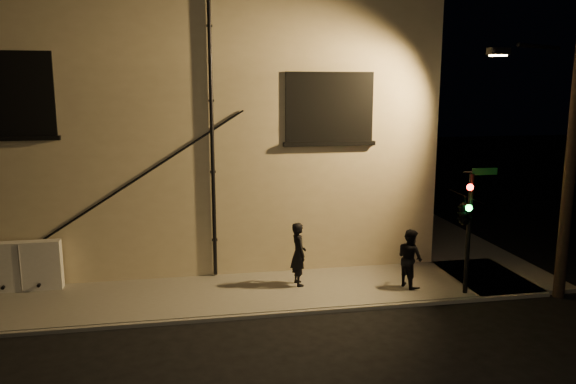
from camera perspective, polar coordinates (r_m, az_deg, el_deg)
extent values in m
plane|color=black|center=(14.32, 0.72, -12.29)|extent=(90.00, 90.00, 0.00)
cube|color=slate|center=(15.46, -11.57, -10.50)|extent=(20.00, 3.00, 0.12)
cube|color=slate|center=(23.48, 12.57, -3.17)|extent=(3.00, 16.00, 0.12)
cube|color=beige|center=(21.97, -11.70, 6.99)|extent=(16.00, 12.00, 8.50)
cube|color=black|center=(22.14, -12.16, 18.43)|extent=(16.20, 12.20, 0.30)
cube|color=black|center=(16.50, -26.41, 8.93)|extent=(2.20, 0.10, 2.20)
cube|color=black|center=(16.52, -26.39, 8.93)|extent=(1.98, 0.05, 1.98)
cube|color=black|center=(16.46, 4.24, 8.61)|extent=(2.60, 0.10, 2.00)
cube|color=#A5B28C|center=(16.47, 4.23, 8.61)|extent=(2.38, 0.05, 1.78)
cylinder|color=black|center=(15.92, -7.73, 5.98)|extent=(0.11, 0.11, 8.30)
cylinder|color=black|center=(16.15, -15.43, 1.07)|extent=(5.96, 0.04, 3.75)
cylinder|color=black|center=(16.13, -15.02, 1.30)|extent=(5.96, 0.04, 3.75)
cube|color=silver|center=(16.94, -25.43, -6.81)|extent=(2.07, 0.35, 1.36)
imported|color=black|center=(15.67, 1.07, -6.31)|extent=(0.49, 0.69, 1.78)
imported|color=black|center=(15.92, 12.28, -6.57)|extent=(0.82, 0.94, 1.63)
cylinder|color=black|center=(15.60, 17.86, -4.12)|extent=(0.12, 0.12, 3.25)
imported|color=black|center=(15.24, 17.49, -1.78)|extent=(0.48, 1.97, 0.79)
sphere|color=#FF140C|center=(14.97, 18.02, 0.47)|extent=(0.17, 0.17, 0.17)
sphere|color=#14FF3F|center=(15.07, 17.90, -1.56)|extent=(0.17, 0.17, 0.17)
cube|color=#0C4C1E|center=(15.44, 19.36, 1.98)|extent=(0.70, 0.03, 0.18)
cylinder|color=black|center=(16.24, 26.76, 2.29)|extent=(0.30, 0.30, 7.08)
cylinder|color=black|center=(16.11, 24.16, 13.34)|extent=(1.80, 0.98, 0.10)
cube|color=black|center=(16.14, 20.60, 13.23)|extent=(0.55, 0.28, 0.18)
cube|color=#FFC672|center=(16.14, 20.58, 12.88)|extent=(0.42, 0.20, 0.04)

